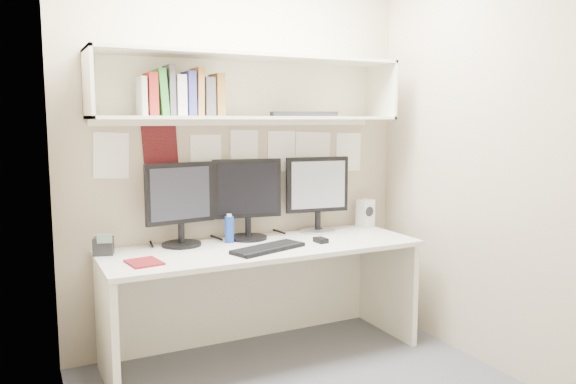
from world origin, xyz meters
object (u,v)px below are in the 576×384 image
monitor_center (247,196)px  speaker (365,213)px  desk (263,301)px  monitor_right (317,192)px  desk_phone (103,246)px  monitor_left (180,202)px  keyboard (268,248)px  maroon_notebook (144,262)px

monitor_center → speaker: (0.94, 0.00, -0.18)m
desk → monitor_right: bearing=22.9°
monitor_center → desk_phone: (-0.93, -0.04, -0.23)m
monitor_center → monitor_left: bearing=-170.9°
desk → monitor_left: size_ratio=3.83×
speaker → desk_phone: speaker is taller
monitor_right → speaker: size_ratio=2.61×
desk → desk_phone: (-0.94, 0.18, 0.42)m
monitor_left → keyboard: (0.44, -0.36, -0.27)m
speaker → maroon_notebook: 1.74m
monitor_left → maroon_notebook: bearing=-140.1°
monitor_right → maroon_notebook: size_ratio=2.57×
keyboard → desk_phone: 0.97m
desk → speaker: 1.06m
monitor_right → maroon_notebook: monitor_right is taller
desk_phone → desk: bearing=4.9°
monitor_left → monitor_center: bearing=-8.6°
monitor_center → desk_phone: 0.96m
monitor_left → monitor_right: 0.98m
monitor_right → keyboard: 0.71m
monitor_center → monitor_right: 0.53m
desk → monitor_center: 0.68m
keyboard → speaker: (0.96, 0.37, 0.09)m
monitor_center → speaker: monitor_center is taller
desk → maroon_notebook: 0.86m
monitor_right → maroon_notebook: (-1.29, -0.35, -0.28)m
desk → keyboard: 0.40m
speaker → monitor_center: bearing=171.1°
monitor_right → monitor_center: bearing=-172.3°
monitor_left → maroon_notebook: monitor_left is taller
monitor_left → desk_phone: monitor_left is taller
monitor_center → monitor_right: bearing=9.1°
monitor_left → speaker: 1.40m
monitor_left → speaker: monitor_left is taller
keyboard → maroon_notebook: bearing=160.4°
speaker → desk_phone: 1.87m
monitor_left → maroon_notebook: size_ratio=2.54×
desk → maroon_notebook: bearing=-170.7°
monitor_center → monitor_right: monitor_center is taller
monitor_left → keyboard: 0.63m
monitor_left → speaker: bearing=-8.4°
maroon_notebook → desk_phone: size_ratio=1.52×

